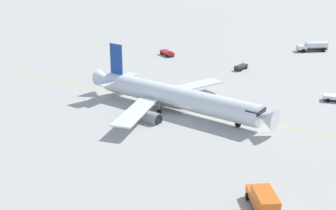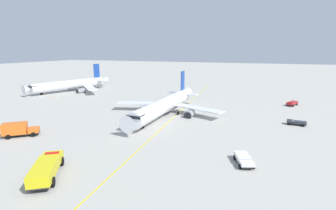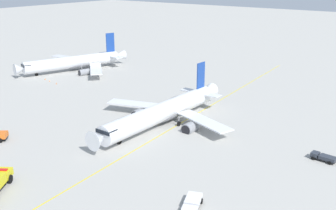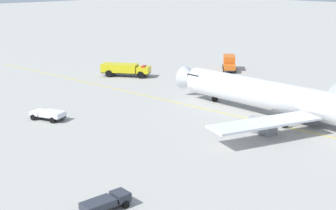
# 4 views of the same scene
# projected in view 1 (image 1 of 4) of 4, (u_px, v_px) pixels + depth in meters

# --- Properties ---
(ground_plane) EXTENTS (600.00, 600.00, 0.00)m
(ground_plane) POSITION_uv_depth(u_px,v_px,m) (187.00, 117.00, 86.37)
(ground_plane) COLOR #ADAAA3
(airliner_main) EXTENTS (41.59, 33.97, 11.93)m
(airliner_main) POSITION_uv_depth(u_px,v_px,m) (175.00, 98.00, 88.52)
(airliner_main) COLOR white
(airliner_main) RESTS_ON ground_plane
(baggage_truck_truck) EXTENTS (2.17, 4.50, 1.22)m
(baggage_truck_truck) POSITION_uv_depth(u_px,v_px,m) (241.00, 67.00, 117.05)
(baggage_truck_truck) COLOR #232326
(baggage_truck_truck) RESTS_ON ground_plane
(catering_truck_truck) EXTENTS (6.35, 6.94, 3.10)m
(catering_truck_truck) POSITION_uv_depth(u_px,v_px,m) (263.00, 201.00, 56.00)
(catering_truck_truck) COLOR #232326
(catering_truck_truck) RESTS_ON ground_plane
(ops_pickup_truck) EXTENTS (5.58, 4.11, 1.41)m
(ops_pickup_truck) POSITION_uv_depth(u_px,v_px,m) (167.00, 53.00, 130.85)
(ops_pickup_truck) COLOR #232326
(ops_pickup_truck) RESTS_ON ground_plane
(pushback_tug_truck) EXTENTS (5.36, 3.75, 1.30)m
(pushback_tug_truck) POSITION_uv_depth(u_px,v_px,m) (335.00, 97.00, 94.53)
(pushback_tug_truck) COLOR #232326
(pushback_tug_truck) RESTS_ON ground_plane
(fuel_tanker_truck) EXTENTS (8.46, 7.98, 2.87)m
(fuel_tanker_truck) POSITION_uv_depth(u_px,v_px,m) (313.00, 46.00, 135.56)
(fuel_tanker_truck) COLOR #232326
(fuel_tanker_truck) RESTS_ON ground_plane
(taxiway_centreline) EXTENTS (142.74, 9.58, 0.01)m
(taxiway_centreline) POSITION_uv_depth(u_px,v_px,m) (178.00, 105.00, 92.41)
(taxiway_centreline) COLOR yellow
(taxiway_centreline) RESTS_ON ground_plane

